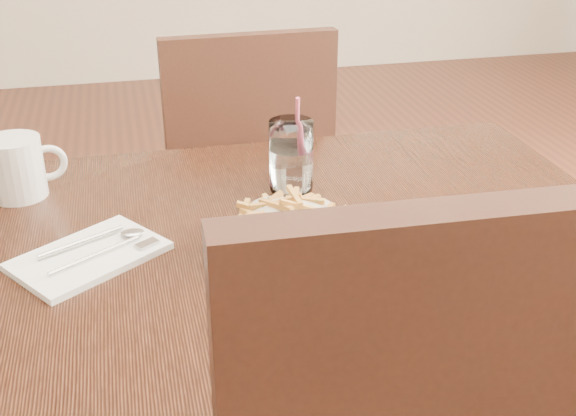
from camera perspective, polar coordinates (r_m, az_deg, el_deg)
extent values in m
cube|color=black|center=(1.19, -1.10, -2.76)|extent=(1.20, 0.80, 0.04)
cylinder|color=black|center=(1.83, 13.73, -5.74)|extent=(0.05, 0.05, 0.71)
cube|color=black|center=(2.07, -3.88, 1.54)|extent=(0.44, 0.44, 0.04)
cube|color=black|center=(1.80, -2.92, 6.34)|extent=(0.43, 0.05, 0.47)
cylinder|color=black|center=(2.37, -0.25, -1.17)|extent=(0.04, 0.04, 0.42)
cylinder|color=black|center=(2.31, -9.04, -2.24)|extent=(0.04, 0.04, 0.42)
cylinder|color=black|center=(2.06, 2.32, -5.75)|extent=(0.04, 0.04, 0.42)
cylinder|color=black|center=(2.00, -7.81, -7.13)|extent=(0.04, 0.04, 0.42)
torus|color=black|center=(1.12, 0.00, -2.59)|extent=(0.26, 0.26, 0.01)
ellipsoid|color=beige|center=(1.10, 0.00, -0.18)|extent=(0.20, 0.18, 0.03)
cube|color=white|center=(1.14, -15.46, -3.68)|extent=(0.26, 0.24, 0.01)
cylinder|color=white|center=(1.30, 0.25, 4.18)|extent=(0.08, 0.08, 0.13)
cylinder|color=white|center=(1.31, 0.25, 3.17)|extent=(0.07, 0.07, 0.08)
cylinder|color=#E55777|center=(1.30, 0.72, 5.42)|extent=(0.02, 0.04, 0.17)
cylinder|color=silver|center=(1.36, -20.71, 2.99)|extent=(0.10, 0.10, 0.11)
torus|color=silver|center=(1.37, -18.41, 3.41)|extent=(0.07, 0.03, 0.07)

